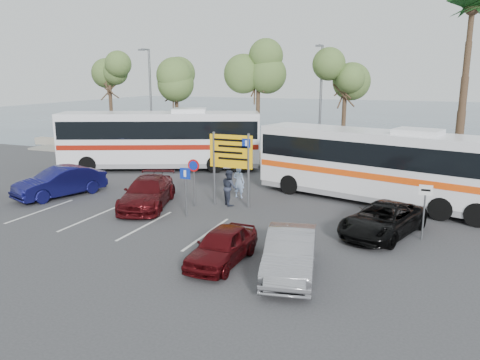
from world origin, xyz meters
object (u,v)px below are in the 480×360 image
at_px(car_maroon, 148,193).
at_px(pedestrian_far, 230,187).
at_px(street_lamp_left, 150,98).
at_px(street_lamp_right, 320,101).
at_px(pedestrian_near, 239,182).
at_px(coach_bus_right, 377,168).
at_px(car_red, 222,246).
at_px(suv_black, 383,220).
at_px(direction_sign, 231,157).
at_px(car_silver_b, 290,253).
at_px(coach_bus_left, 161,141).
at_px(car_blue, 60,182).

distance_m(car_maroon, pedestrian_far, 3.99).
bearing_deg(street_lamp_left, pedestrian_far, -43.19).
height_order(street_lamp_right, pedestrian_near, street_lamp_right).
distance_m(coach_bus_right, pedestrian_near, 7.01).
bearing_deg(street_lamp_right, car_maroon, -115.31).
height_order(street_lamp_left, car_red, street_lamp_left).
relative_size(coach_bus_right, suv_black, 2.72).
xyz_separation_m(street_lamp_right, pedestrian_near, (-2.23, -8.75, -3.76)).
bearing_deg(car_red, street_lamp_left, 129.98).
bearing_deg(street_lamp_left, car_red, -51.58).
xyz_separation_m(direction_sign, car_silver_b, (4.90, -6.70, -1.71)).
height_order(street_lamp_left, coach_bus_right, street_lamp_left).
relative_size(street_lamp_right, direction_sign, 2.23).
distance_m(coach_bus_right, car_silver_b, 10.18).
distance_m(direction_sign, car_red, 7.37).
height_order(direction_sign, car_maroon, direction_sign).
distance_m(suv_black, pedestrian_far, 7.66).
bearing_deg(coach_bus_left, pedestrian_near, -33.23).
bearing_deg(pedestrian_far, direction_sign, -172.94).
bearing_deg(street_lamp_right, street_lamp_left, 180.00).
bearing_deg(pedestrian_near, street_lamp_right, -103.02).
bearing_deg(street_lamp_right, car_silver_b, -80.33).
bearing_deg(pedestrian_far, car_red, 159.49).
bearing_deg(car_silver_b, coach_bus_left, 122.53).
bearing_deg(pedestrian_near, coach_bus_right, -164.33).
bearing_deg(car_maroon, car_blue, 162.08).
bearing_deg(car_blue, pedestrian_far, 31.10).
relative_size(street_lamp_right, suv_black, 1.74).
xyz_separation_m(car_maroon, suv_black, (10.98, 0.00, -0.07)).
bearing_deg(pedestrian_near, car_blue, 21.62).
distance_m(car_blue, pedestrian_far, 9.11).
height_order(street_lamp_left, coach_bus_left, street_lamp_left).
height_order(coach_bus_right, car_silver_b, coach_bus_right).
bearing_deg(pedestrian_near, coach_bus_left, -31.94).
height_order(car_maroon, car_red, car_maroon).
bearing_deg(street_lamp_right, coach_bus_right, -57.34).
height_order(car_silver_b, pedestrian_near, pedestrian_near).
height_order(suv_black, pedestrian_near, pedestrian_near).
bearing_deg(street_lamp_left, car_blue, -80.86).
bearing_deg(coach_bus_left, street_lamp_left, 129.58).
bearing_deg(car_blue, car_silver_b, -0.14).
bearing_deg(street_lamp_left, coach_bus_left, -50.42).
bearing_deg(car_maroon, coach_bus_left, 99.20).
height_order(coach_bus_right, car_maroon, coach_bus_right).
bearing_deg(street_lamp_right, coach_bus_left, -159.67).
relative_size(street_lamp_left, pedestrian_near, 4.77).
bearing_deg(car_blue, direction_sign, 30.16).
distance_m(coach_bus_right, suv_black, 5.19).
bearing_deg(car_blue, car_red, -3.82).
xyz_separation_m(suv_black, pedestrian_far, (-7.44, 1.82, 0.25)).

